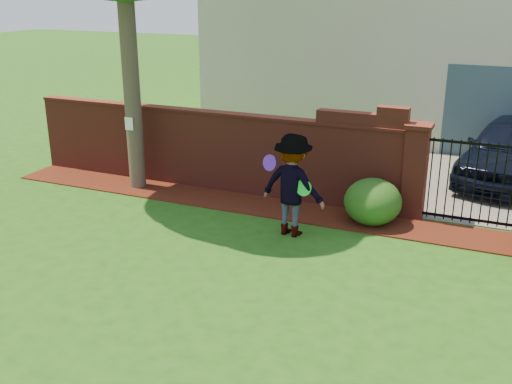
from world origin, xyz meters
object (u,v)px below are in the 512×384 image
at_px(car, 508,152).
at_px(frisbee_purple, 270,163).
at_px(man, 291,186).
at_px(frisbee_green, 304,188).

relative_size(car, frisbee_purple, 14.52).
distance_m(man, frisbee_purple, 0.57).
xyz_separation_m(car, frisbee_green, (-3.24, -4.86, 0.24)).
relative_size(frisbee_purple, frisbee_green, 0.99).
height_order(man, frisbee_purple, man).
distance_m(car, frisbee_green, 5.85).
distance_m(man, frisbee_green, 0.29).
height_order(car, man, man).
xyz_separation_m(car, man, (-3.51, -4.75, 0.21)).
distance_m(frisbee_purple, frisbee_green, 0.78).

